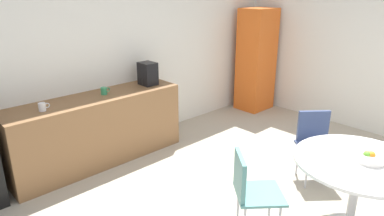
# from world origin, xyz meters

# --- Properties ---
(wall_back) EXTENTS (6.00, 0.10, 2.60)m
(wall_back) POSITION_xyz_m (0.00, 3.00, 1.30)
(wall_back) COLOR white
(wall_back) RESTS_ON ground_plane
(counter_block) EXTENTS (2.30, 0.60, 0.90)m
(counter_block) POSITION_xyz_m (-0.69, 2.65, 0.45)
(counter_block) COLOR brown
(counter_block) RESTS_ON ground_plane
(locker_cabinet) EXTENTS (0.60, 0.50, 1.86)m
(locker_cabinet) POSITION_xyz_m (2.55, 2.55, 0.93)
(locker_cabinet) COLOR orange
(locker_cabinet) RESTS_ON ground_plane
(round_table) EXTENTS (1.16, 1.16, 0.75)m
(round_table) POSITION_xyz_m (0.34, -0.27, 0.62)
(round_table) COLOR silver
(round_table) RESTS_ON ground_plane
(chair_teal) EXTENTS (0.59, 0.59, 0.83)m
(chair_teal) POSITION_xyz_m (-0.42, 0.37, 0.52)
(chair_teal) COLOR silver
(chair_teal) RESTS_ON ground_plane
(chair_navy) EXTENTS (0.59, 0.59, 0.83)m
(chair_navy) POSITION_xyz_m (0.99, 0.49, 0.52)
(chair_navy) COLOR silver
(chair_navy) RESTS_ON ground_plane
(fruit_bowl) EXTENTS (0.22, 0.22, 0.11)m
(fruit_bowl) POSITION_xyz_m (0.37, -0.34, 0.79)
(fruit_bowl) COLOR silver
(fruit_bowl) RESTS_ON round_table
(mug_white) EXTENTS (0.13, 0.08, 0.09)m
(mug_white) POSITION_xyz_m (0.09, 2.64, 0.95)
(mug_white) COLOR black
(mug_white) RESTS_ON counter_block
(mug_green) EXTENTS (0.13, 0.08, 0.09)m
(mug_green) POSITION_xyz_m (-0.55, 2.66, 0.95)
(mug_green) COLOR #338C59
(mug_green) RESTS_ON counter_block
(mug_red) EXTENTS (0.13, 0.08, 0.09)m
(mug_red) POSITION_xyz_m (-1.37, 2.58, 0.95)
(mug_red) COLOR white
(mug_red) RESTS_ON counter_block
(coffee_maker) EXTENTS (0.20, 0.24, 0.32)m
(coffee_maker) POSITION_xyz_m (0.15, 2.65, 1.06)
(coffee_maker) COLOR black
(coffee_maker) RESTS_ON counter_block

